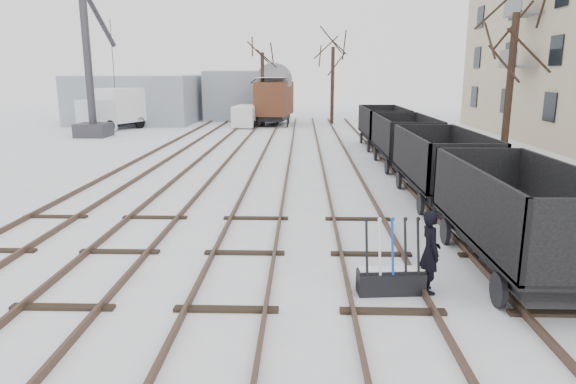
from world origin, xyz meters
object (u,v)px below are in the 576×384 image
freight_wagon_a (518,232)px  lorry (120,108)px  worker (430,252)px  panel_van (246,116)px  box_van_wagon (274,97)px  ground_frame (391,279)px  crane (92,96)px

freight_wagon_a → lorry: bearing=122.9°
worker → freight_wagon_a: freight_wagon_a is taller
freight_wagon_a → panel_van: bearing=106.6°
box_van_wagon → lorry: box_van_wagon is taller
worker → panel_van: panel_van is taller
ground_frame → freight_wagon_a: bearing=18.2°
ground_frame → panel_van: panel_van is taller
lorry → box_van_wagon: bearing=40.0°
freight_wagon_a → lorry: lorry is taller
lorry → freight_wagon_a: bearing=-32.9°
panel_van → crane: 11.85m
worker → box_van_wagon: (-4.83, 33.32, 1.45)m
freight_wagon_a → panel_van: (-9.16, 30.64, 0.01)m
lorry → panel_van: lorry is taller
worker → lorry: 34.27m
ground_frame → crane: crane is taller
lorry → worker: bearing=-36.9°
freight_wagon_a → crane: 30.61m
panel_van → crane: (-9.68, -6.59, 1.83)m
worker → box_van_wagon: size_ratio=0.31×
box_van_wagon → lorry: (-11.71, -3.32, -0.68)m
worker → crane: size_ratio=0.16×
panel_van → crane: crane is taller
box_van_wagon → crane: bearing=-138.7°
ground_frame → box_van_wagon: size_ratio=0.28×
ground_frame → worker: 0.93m
crane → ground_frame: bearing=-57.0°
box_van_wagon → ground_frame: bearing=-76.2°
box_van_wagon → lorry: 12.18m
ground_frame → lorry: bearing=112.6°
freight_wagon_a → crane: (-18.84, 24.05, 1.84)m
lorry → ground_frame: bearing=-38.1°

